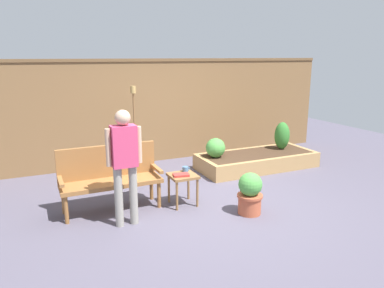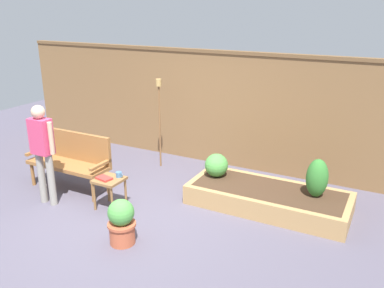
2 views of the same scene
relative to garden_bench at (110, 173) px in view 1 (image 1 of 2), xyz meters
name	(u,v)px [view 1 (image 1 of 2)]	position (x,y,z in m)	size (l,w,h in m)	color
ground_plane	(206,203)	(1.37, -0.44, -0.54)	(14.00, 14.00, 0.00)	#514C5B
fence_back	(151,111)	(1.37, 2.16, 0.55)	(8.40, 0.14, 2.16)	brown
garden_bench	(110,173)	(0.00, 0.00, 0.00)	(1.44, 0.48, 0.94)	#936033
side_table	(183,180)	(1.03, -0.32, -0.15)	(0.40, 0.40, 0.48)	olive
cup_on_table	(185,169)	(1.12, -0.20, -0.03)	(0.12, 0.09, 0.08)	teal
book_on_table	(181,175)	(0.98, -0.37, -0.05)	(0.23, 0.15, 0.03)	#B2332D
potted_boxwood	(250,193)	(1.77, -1.02, -0.24)	(0.37, 0.37, 0.61)	#B75638
raised_planter_bed	(257,160)	(3.13, 0.81, -0.39)	(2.40, 1.00, 0.30)	#AD8451
shrub_near_bench	(215,148)	(2.23, 0.89, -0.06)	(0.38, 0.38, 0.38)	brown
shrub_far_corner	(282,136)	(3.81, 0.89, 0.04)	(0.31, 0.31, 0.57)	brown
tiki_torch	(134,114)	(0.81, 1.47, 0.60)	(0.10, 0.10, 1.67)	brown
person_by_bench	(124,158)	(0.08, -0.64, 0.39)	(0.47, 0.20, 1.56)	gray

